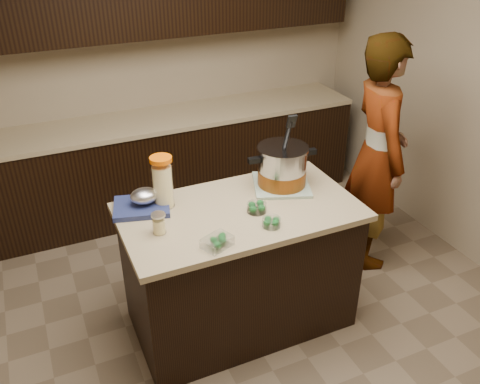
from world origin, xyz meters
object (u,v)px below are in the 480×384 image
at_px(person, 377,155).
at_px(lemonade_pitcher, 163,184).
at_px(island, 240,267).
at_px(stock_pot, 282,168).

bearing_deg(person, lemonade_pitcher, 107.21).
bearing_deg(lemonade_pitcher, island, -29.46).
bearing_deg(person, stock_pot, 113.76).
xyz_separation_m(island, stock_pot, (0.37, 0.16, 0.58)).
bearing_deg(island, lemonade_pitcher, 150.54).
distance_m(island, person, 1.36).
distance_m(lemonade_pitcher, person, 1.66).
bearing_deg(person, island, 118.21).
xyz_separation_m(lemonade_pitcher, person, (1.66, 0.05, -0.15)).
bearing_deg(island, stock_pot, 22.76).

